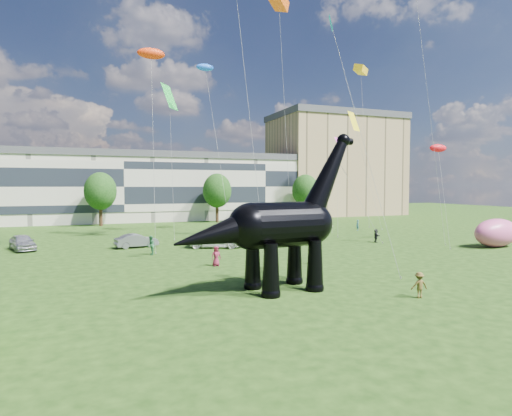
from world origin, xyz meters
name	(u,v)px	position (x,y,z in m)	size (l,w,h in m)	color
ground	(328,296)	(0.00, 0.00, 0.00)	(220.00, 220.00, 0.00)	#16330C
terrace_row	(122,189)	(-8.00, 62.00, 6.00)	(78.00, 11.00, 12.00)	beige
apartment_block	(335,167)	(40.00, 65.00, 11.00)	(28.00, 18.00, 22.00)	tan
tree_mid_left	(100,188)	(-12.00, 53.00, 6.29)	(5.20, 5.20, 9.44)	#382314
tree_mid_right	(217,188)	(8.00, 53.00, 6.29)	(5.20, 5.20, 9.44)	#382314
tree_far_right	(305,188)	(26.00, 53.00, 6.29)	(5.20, 5.20, 9.44)	#382314
dinosaur_sculpture	(276,228)	(-2.39, 2.49, 4.02)	(13.08, 4.03, 10.65)	black
car_silver	(22,242)	(-20.09, 27.46, 0.83)	(1.97, 4.90, 1.67)	#B8B9BD
car_grey	(136,241)	(-8.87, 25.29, 0.75)	(1.58, 4.53, 1.49)	slate
car_white	(217,240)	(-0.71, 22.26, 0.82)	(2.72, 5.90, 1.64)	white
car_dark	(269,233)	(7.43, 26.96, 0.80)	(2.23, 5.49, 1.59)	#595960
gazebo_near	(298,221)	(13.86, 31.92, 1.72)	(4.39, 4.39, 2.44)	silver
gazebo_far	(319,221)	(16.66, 30.80, 1.70)	(4.15, 4.15, 2.42)	white
inflatable_pink	(496,233)	(27.92, 11.71, 1.55)	(6.22, 3.11, 3.11)	#E85A99
visitors	(207,250)	(-3.59, 15.47, 0.85)	(48.51, 34.53, 1.87)	brown
kites	(275,59)	(9.91, 31.17, 23.68)	(64.43, 45.15, 25.79)	red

